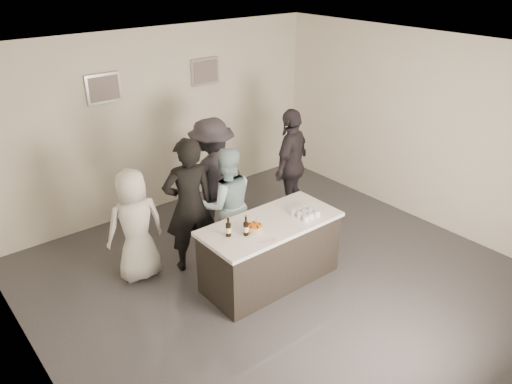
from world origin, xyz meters
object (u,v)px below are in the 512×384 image
Objects in this scene: beer_bottle_b at (246,226)px; person_main_blue at (226,204)px; person_guest_left at (135,225)px; bar_counter at (270,252)px; cake at (254,229)px; beer_bottle_a at (228,227)px; person_main_black at (189,205)px; person_guest_right at (291,164)px; person_guest_back at (213,177)px.

person_main_blue is at bearing 68.26° from beer_bottle_b.
bar_counter is at bearing 144.64° from person_guest_left.
cake is (-0.31, -0.05, 0.49)m from bar_counter.
beer_bottle_a is 0.21m from beer_bottle_b.
beer_bottle_b is 1.55m from person_guest_left.
beer_bottle_b is at bearing -173.02° from bar_counter.
person_main_black is 2.10m from person_guest_right.
person_guest_left is (-1.31, 1.20, 0.33)m from bar_counter.
person_main_black reaches higher than beer_bottle_a.
cake reaches higher than bar_counter.
person_guest_right is at bearing 35.01° from cake.
person_guest_right is (1.54, 0.34, 0.09)m from person_main_blue.
beer_bottle_a is at bearing 74.83° from person_main_blue.
beer_bottle_b is at bearing 131.72° from person_guest_left.
beer_bottle_a is 0.14× the size of person_guest_right.
person_main_black is at bearing 167.38° from person_guest_left.
beer_bottle_a reaches higher than bar_counter.
beer_bottle_a is at bearing 146.89° from beer_bottle_b.
cake is 0.12× the size of person_main_blue.
person_guest_right is (1.91, 1.25, -0.10)m from beer_bottle_b.
cake is at bearing 135.69° from person_guest_left.
beer_bottle_a is 1.00× the size of beer_bottle_b.
beer_bottle_b is (0.18, -0.12, 0.00)m from beer_bottle_a.
person_guest_left is (-0.69, 0.25, -0.17)m from person_main_black.
person_guest_back is at bearing -41.50° from person_guest_right.
person_guest_back is (1.49, 0.37, 0.14)m from person_guest_left.
person_guest_right is at bearing 163.71° from person_guest_back.
person_guest_right is at bearing -172.89° from person_guest_left.
person_guest_left is at bearing -25.35° from person_guest_right.
cake is 2.17m from person_guest_right.
person_main_black reaches higher than bar_counter.
person_guest_back reaches higher than person_main_blue.
bar_counter is 0.73m from beer_bottle_b.
person_main_blue is 1.28m from person_guest_left.
beer_bottle_b is 0.99m from person_main_blue.
person_guest_right is (2.09, 1.13, -0.10)m from beer_bottle_a.
beer_bottle_b is 0.14× the size of person_main_black.
person_guest_left is at bearing 13.86° from person_guest_back.
cake is at bearing 73.01° from person_guest_back.
beer_bottle_a is 1.71m from person_guest_back.
beer_bottle_b is 1.75m from person_guest_back.
person_guest_back is (0.50, 1.62, -0.01)m from cake.
beer_bottle_a is 0.14× the size of person_guest_back.
beer_bottle_b is at bearing 68.98° from person_guest_back.
person_guest_left is at bearing 128.40° from cake.
person_main_black is 1.03× the size of person_guest_right.
person_guest_right reaches higher than cake.
person_guest_left is at bearing 137.35° from bar_counter.
beer_bottle_b is at bearing 87.50° from person_main_blue.
person_main_blue is (0.23, 0.90, -0.10)m from cake.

